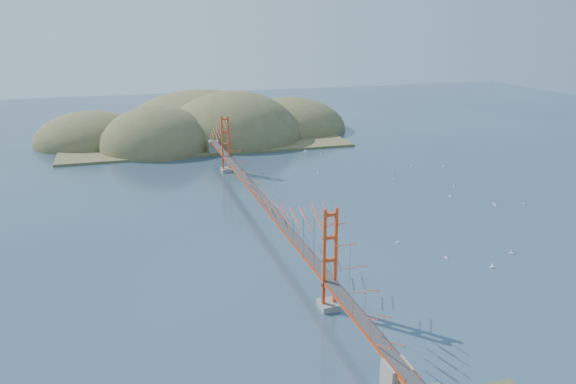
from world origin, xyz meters
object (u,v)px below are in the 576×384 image
object	(u,v)px
sailboat_2	(492,267)
sailboat_1	(394,179)
sailboat_0	(338,236)
bridge	(261,176)

from	to	relation	value
sailboat_2	sailboat_1	distance (m)	41.36
sailboat_1	sailboat_0	xyz separation A→B (m)	(-22.00, -25.09, -0.01)
bridge	sailboat_2	xyz separation A→B (m)	(23.88, -26.48, -6.86)
sailboat_2	sailboat_0	world-z (taller)	sailboat_2
sailboat_2	sailboat_1	bearing A→B (deg)	80.34
sailboat_0	sailboat_2	bearing A→B (deg)	-46.17
sailboat_2	sailboat_0	size ratio (longest dim) A/B	1.17
bridge	sailboat_1	world-z (taller)	bridge
bridge	sailboat_0	world-z (taller)	bridge
bridge	sailboat_2	size ratio (longest dim) A/B	134.81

